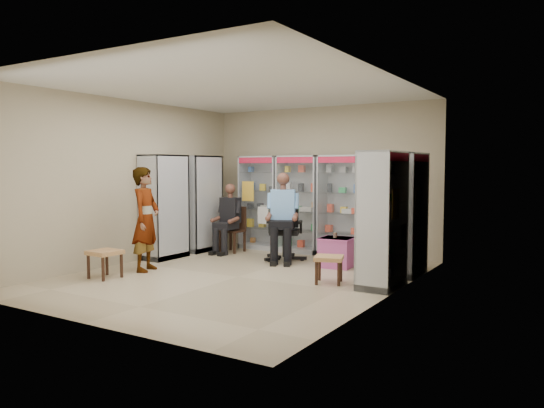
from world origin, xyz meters
The scene contains 18 objects.
floor centered at (0.00, 0.00, 0.00)m, with size 6.00×6.00×0.00m, color tan.
room_shell centered at (0.00, 0.00, 1.97)m, with size 5.02×6.02×3.01m.
cabinet_back_left centered at (-1.30, 2.73, 1.00)m, with size 0.90×0.50×2.00m, color #A6AAAD.
cabinet_back_mid centered at (-0.35, 2.73, 1.00)m, with size 0.90×0.50×2.00m, color #A0A2A7.
cabinet_back_right centered at (0.60, 2.73, 1.00)m, with size 0.90×0.50×2.00m, color #B1B4B9.
cabinet_right_far centered at (2.23, 1.60, 1.00)m, with size 0.50×0.90×2.00m, color #BABCC2.
cabinet_right_near centered at (2.23, 0.50, 1.00)m, with size 0.50×0.90×2.00m, color #ADAFB5.
cabinet_left_far centered at (-2.23, 1.80, 1.00)m, with size 0.50×0.90×2.00m, color silver.
cabinet_left_near centered at (-2.23, 0.70, 1.00)m, with size 0.50×0.90×2.00m, color #A1A3A8.
wooden_chair centered at (-1.55, 2.00, 0.47)m, with size 0.42×0.42×0.94m, color black.
seated_customer centered at (-1.55, 1.95, 0.67)m, with size 0.44×0.60×1.34m, color black, non-canonical shape.
office_chair centered at (-0.12, 1.70, 0.61)m, with size 0.67×0.67×1.22m, color black.
seated_shopkeeper centered at (-0.12, 1.65, 0.78)m, with size 0.51×0.71×1.56m, color #608DBF, non-canonical shape.
pink_trunk centered at (1.00, 1.62, 0.26)m, with size 0.54×0.52×0.52m, color #B94A8B.
tea_glass centered at (0.96, 1.62, 0.57)m, with size 0.07×0.07×0.10m, color #591607.
woven_stool_a centered at (1.45, 0.35, 0.21)m, with size 0.42×0.42×0.42m, color olive.
woven_stool_b centered at (-1.75, -1.18, 0.22)m, with size 0.45×0.45×0.45m, color olive.
standing_man centered at (-1.62, -0.40, 0.88)m, with size 0.64×0.42×1.77m, color gray.
Camera 1 is at (4.88, -6.89, 1.77)m, focal length 35.00 mm.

